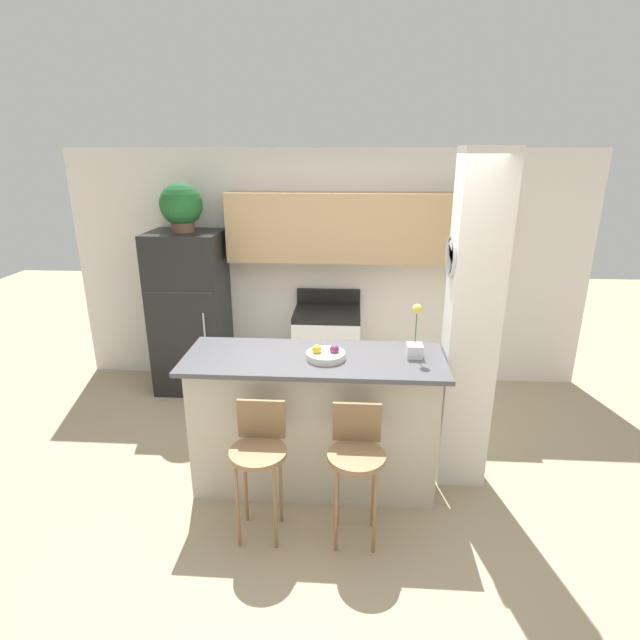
# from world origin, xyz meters

# --- Properties ---
(ground_plane) EXTENTS (14.00, 14.00, 0.00)m
(ground_plane) POSITION_xyz_m (0.00, 0.00, 0.00)
(ground_plane) COLOR tan
(wall_back) EXTENTS (5.60, 0.38, 2.55)m
(wall_back) POSITION_xyz_m (0.13, 1.91, 1.48)
(wall_back) COLOR white
(wall_back) RESTS_ON ground_plane
(pillar_right) EXTENTS (0.38, 0.32, 2.55)m
(pillar_right) POSITION_xyz_m (1.16, 0.16, 1.28)
(pillar_right) COLOR white
(pillar_right) RESTS_ON ground_plane
(counter_bar) EXTENTS (1.93, 0.71, 1.07)m
(counter_bar) POSITION_xyz_m (0.00, 0.00, 0.54)
(counter_bar) COLOR beige
(counter_bar) RESTS_ON ground_plane
(refrigerator) EXTENTS (0.75, 0.65, 1.73)m
(refrigerator) POSITION_xyz_m (-1.46, 1.62, 0.87)
(refrigerator) COLOR black
(refrigerator) RESTS_ON ground_plane
(stove_range) EXTENTS (0.70, 0.62, 1.07)m
(stove_range) POSITION_xyz_m (0.01, 1.64, 0.46)
(stove_range) COLOR white
(stove_range) RESTS_ON ground_plane
(bar_stool_left) EXTENTS (0.38, 0.38, 0.94)m
(bar_stool_left) POSITION_xyz_m (-0.32, -0.57, 0.63)
(bar_stool_left) COLOR olive
(bar_stool_left) RESTS_ON ground_plane
(bar_stool_right) EXTENTS (0.38, 0.38, 0.94)m
(bar_stool_right) POSITION_xyz_m (0.32, -0.57, 0.63)
(bar_stool_right) COLOR olive
(bar_stool_right) RESTS_ON ground_plane
(potted_plant_on_fridge) EXTENTS (0.43, 0.43, 0.49)m
(potted_plant_on_fridge) POSITION_xyz_m (-1.46, 1.62, 1.99)
(potted_plant_on_fridge) COLOR brown
(potted_plant_on_fridge) RESTS_ON refrigerator
(orchid_vase) EXTENTS (0.12, 0.12, 0.41)m
(orchid_vase) POSITION_xyz_m (0.74, 0.05, 1.19)
(orchid_vase) COLOR white
(orchid_vase) RESTS_ON counter_bar
(fruit_bowl) EXTENTS (0.28, 0.28, 0.11)m
(fruit_bowl) POSITION_xyz_m (0.09, -0.03, 1.11)
(fruit_bowl) COLOR silver
(fruit_bowl) RESTS_ON counter_bar
(trash_bin) EXTENTS (0.28, 0.28, 0.38)m
(trash_bin) POSITION_xyz_m (-0.86, 1.41, 0.19)
(trash_bin) COLOR #59595B
(trash_bin) RESTS_ON ground_plane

